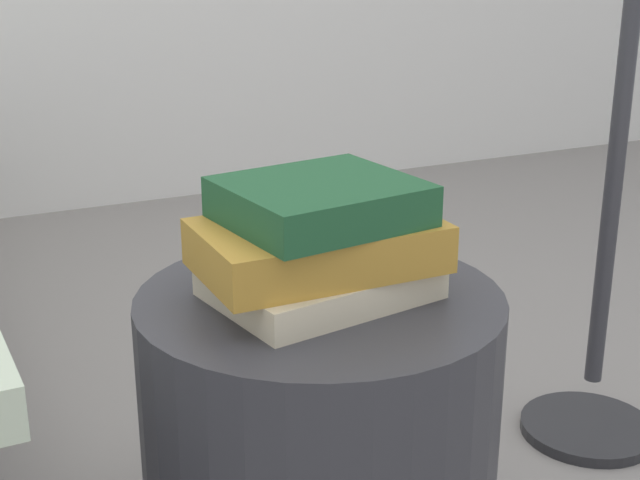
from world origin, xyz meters
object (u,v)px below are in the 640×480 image
(side_table, at_px, (320,448))
(book_cream, at_px, (320,280))
(book_ochre, at_px, (318,245))
(book_forest, at_px, (322,200))

(side_table, distance_m, book_cream, 0.24)
(book_cream, xyz_separation_m, book_ochre, (-0.01, -0.01, 0.05))
(side_table, xyz_separation_m, book_ochre, (-0.01, -0.01, 0.29))
(book_ochre, bearing_deg, book_cream, 49.07)
(side_table, bearing_deg, book_forest, 42.54)
(book_cream, height_order, book_ochre, book_ochre)
(side_table, xyz_separation_m, book_forest, (0.00, 0.00, 0.34))
(book_cream, relative_size, book_forest, 1.16)
(book_cream, distance_m, book_ochre, 0.05)
(side_table, bearing_deg, book_ochre, -136.72)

